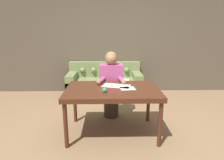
% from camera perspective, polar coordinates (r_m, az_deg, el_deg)
% --- Properties ---
extents(ground_plane, '(16.00, 16.00, 0.00)m').
position_cam_1_polar(ground_plane, '(3.34, 2.02, -15.09)').
color(ground_plane, '#846647').
extents(wall_back, '(8.00, 0.06, 2.60)m').
position_cam_1_polar(wall_back, '(5.23, 0.65, 10.72)').
color(wall_back, brown).
rests_on(wall_back, ground_plane).
extents(dining_table, '(1.44, 0.94, 0.75)m').
position_cam_1_polar(dining_table, '(3.11, 0.12, -3.69)').
color(dining_table, '#472314').
rests_on(dining_table, ground_plane).
extents(couch, '(1.79, 0.82, 0.82)m').
position_cam_1_polar(couch, '(4.99, -2.09, -1.13)').
color(couch, olive).
rests_on(couch, ground_plane).
extents(person, '(0.50, 0.57, 1.25)m').
position_cam_1_polar(person, '(3.71, -0.22, -1.17)').
color(person, '#33281E').
rests_on(person, ground_plane).
extents(pattern_paper_main, '(0.49, 0.35, 0.00)m').
position_cam_1_polar(pattern_paper_main, '(3.23, 1.28, -1.67)').
color(pattern_paper_main, beige).
rests_on(pattern_paper_main, dining_table).
extents(pattern_paper_offcut, '(0.25, 0.21, 0.00)m').
position_cam_1_polar(pattern_paper_offcut, '(3.10, 4.47, -2.42)').
color(pattern_paper_offcut, beige).
rests_on(pattern_paper_offcut, dining_table).
extents(scissors, '(0.22, 0.11, 0.01)m').
position_cam_1_polar(scissors, '(3.20, 0.75, -1.81)').
color(scissors, silver).
rests_on(scissors, dining_table).
extents(pin_cushion, '(0.07, 0.07, 0.07)m').
position_cam_1_polar(pin_cushion, '(2.89, -2.16, -2.99)').
color(pin_cushion, '#4C3828').
rests_on(pin_cushion, dining_table).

